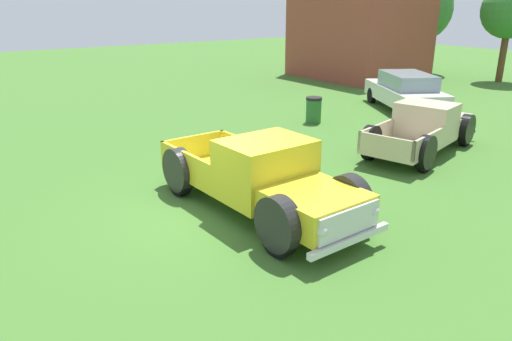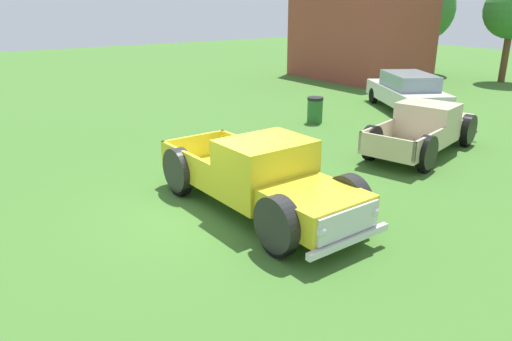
{
  "view_description": "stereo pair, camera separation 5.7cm",
  "coord_description": "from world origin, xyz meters",
  "px_view_note": "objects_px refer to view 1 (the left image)",
  "views": [
    {
      "loc": [
        8.4,
        -4.76,
        4.3
      ],
      "look_at": [
        0.54,
        0.79,
        0.9
      ],
      "focal_mm": 33.95,
      "sensor_mm": 36.0,
      "label": 1
    },
    {
      "loc": [
        8.43,
        -4.71,
        4.3
      ],
      "look_at": [
        0.54,
        0.79,
        0.9
      ],
      "focal_mm": 33.95,
      "sensor_mm": 36.0,
      "label": 2
    }
  ],
  "objects_px": {
    "pickup_truck_behind_left": "(426,128)",
    "oak_tree_east": "(510,11)",
    "sedan_distant_a": "(405,91)",
    "pickup_truck_foreground": "(267,181)",
    "oak_tree_west": "(419,9)",
    "trash_can": "(314,110)"
  },
  "relations": [
    {
      "from": "pickup_truck_foreground",
      "to": "trash_can",
      "type": "height_order",
      "value": "pickup_truck_foreground"
    },
    {
      "from": "sedan_distant_a",
      "to": "trash_can",
      "type": "xyz_separation_m",
      "value": [
        -0.54,
        -4.49,
        -0.32
      ]
    },
    {
      "from": "pickup_truck_foreground",
      "to": "oak_tree_west",
      "type": "xyz_separation_m",
      "value": [
        -11.85,
        20.07,
        3.01
      ]
    },
    {
      "from": "sedan_distant_a",
      "to": "oak_tree_east",
      "type": "xyz_separation_m",
      "value": [
        -1.75,
        10.3,
        2.96
      ]
    },
    {
      "from": "sedan_distant_a",
      "to": "oak_tree_west",
      "type": "xyz_separation_m",
      "value": [
        -6.76,
        9.29,
        2.99
      ]
    },
    {
      "from": "pickup_truck_foreground",
      "to": "trash_can",
      "type": "bearing_deg",
      "value": 131.85
    },
    {
      "from": "pickup_truck_foreground",
      "to": "pickup_truck_behind_left",
      "type": "distance_m",
      "value": 6.77
    },
    {
      "from": "pickup_truck_foreground",
      "to": "sedan_distant_a",
      "type": "height_order",
      "value": "pickup_truck_foreground"
    },
    {
      "from": "oak_tree_east",
      "to": "oak_tree_west",
      "type": "height_order",
      "value": "oak_tree_west"
    },
    {
      "from": "pickup_truck_foreground",
      "to": "sedan_distant_a",
      "type": "relative_size",
      "value": 1.1
    },
    {
      "from": "pickup_truck_foreground",
      "to": "pickup_truck_behind_left",
      "type": "height_order",
      "value": "pickup_truck_foreground"
    },
    {
      "from": "pickup_truck_behind_left",
      "to": "sedan_distant_a",
      "type": "relative_size",
      "value": 1.02
    },
    {
      "from": "sedan_distant_a",
      "to": "oak_tree_west",
      "type": "relative_size",
      "value": 0.85
    },
    {
      "from": "pickup_truck_foreground",
      "to": "pickup_truck_behind_left",
      "type": "bearing_deg",
      "value": 99.19
    },
    {
      "from": "sedan_distant_a",
      "to": "oak_tree_east",
      "type": "height_order",
      "value": "oak_tree_east"
    },
    {
      "from": "pickup_truck_behind_left",
      "to": "oak_tree_east",
      "type": "relative_size",
      "value": 0.95
    },
    {
      "from": "pickup_truck_foreground",
      "to": "oak_tree_west",
      "type": "height_order",
      "value": "oak_tree_west"
    },
    {
      "from": "trash_can",
      "to": "oak_tree_east",
      "type": "bearing_deg",
      "value": 94.66
    },
    {
      "from": "trash_can",
      "to": "oak_tree_west",
      "type": "bearing_deg",
      "value": 114.29
    },
    {
      "from": "pickup_truck_foreground",
      "to": "sedan_distant_a",
      "type": "distance_m",
      "value": 11.92
    },
    {
      "from": "trash_can",
      "to": "oak_tree_east",
      "type": "relative_size",
      "value": 0.18
    },
    {
      "from": "trash_can",
      "to": "pickup_truck_foreground",
      "type": "bearing_deg",
      "value": -48.15
    }
  ]
}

